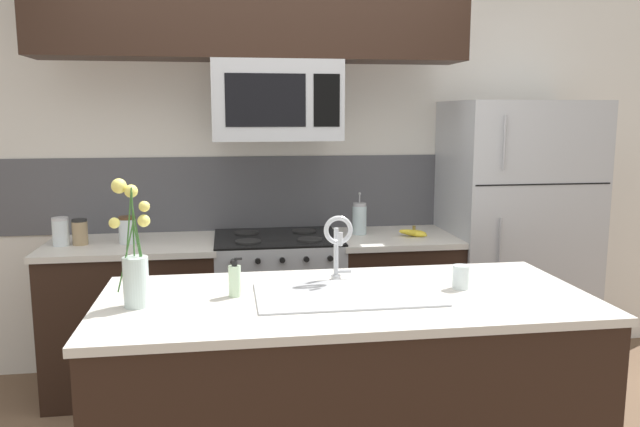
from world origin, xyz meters
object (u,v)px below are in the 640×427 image
(storage_jar_medium, at_px, (80,232))
(french_press, at_px, (359,219))
(storage_jar_short, at_px, (128,230))
(sink_faucet, at_px, (338,239))
(storage_jar_tall, at_px, (61,232))
(stove_range, at_px, (278,309))
(refrigerator, at_px, (513,237))
(flower_vase, at_px, (135,268))
(drinking_glass, at_px, (461,277))
(banana_bunch, at_px, (414,233))
(microwave, at_px, (276,101))
(dish_soap_bottle, at_px, (235,280))

(storage_jar_medium, height_order, french_press, french_press)
(storage_jar_short, bearing_deg, storage_jar_medium, 178.79)
(storage_jar_short, height_order, sink_faucet, sink_faucet)
(storage_jar_tall, relative_size, french_press, 0.62)
(stove_range, relative_size, french_press, 3.48)
(refrigerator, bearing_deg, flower_vase, -149.59)
(stove_range, relative_size, drinking_glass, 9.03)
(refrigerator, height_order, flower_vase, refrigerator)
(storage_jar_medium, xyz_separation_m, banana_bunch, (1.99, -0.05, -0.05))
(microwave, bearing_deg, dish_soap_bottle, -103.23)
(dish_soap_bottle, height_order, drinking_glass, dish_soap_bottle)
(storage_jar_tall, height_order, storage_jar_medium, storage_jar_tall)
(microwave, bearing_deg, french_press, 8.79)
(storage_jar_tall, relative_size, drinking_glass, 1.60)
(sink_faucet, bearing_deg, storage_jar_tall, 144.98)
(banana_bunch, height_order, drinking_glass, drinking_glass)
(storage_jar_short, height_order, dish_soap_bottle, dish_soap_bottle)
(sink_faucet, bearing_deg, refrigerator, 37.92)
(refrigerator, bearing_deg, french_press, 177.74)
(storage_jar_short, relative_size, french_press, 0.60)
(storage_jar_tall, bearing_deg, microwave, 0.07)
(dish_soap_bottle, xyz_separation_m, drinking_glass, (0.97, -0.03, -0.02))
(microwave, distance_m, dish_soap_bottle, 1.42)
(stove_range, height_order, storage_jar_tall, storage_jar_tall)
(refrigerator, distance_m, sink_faucet, 1.73)
(stove_range, height_order, storage_jar_medium, storage_jar_medium)
(sink_faucet, relative_size, dish_soap_bottle, 1.85)
(french_press, bearing_deg, sink_faucet, -107.07)
(microwave, relative_size, french_press, 2.79)
(storage_jar_short, relative_size, sink_faucet, 0.52)
(microwave, bearing_deg, sink_faucet, -79.43)
(storage_jar_short, bearing_deg, sink_faucet, -43.52)
(storage_jar_medium, xyz_separation_m, storage_jar_short, (0.27, -0.01, 0.00))
(refrigerator, distance_m, drinking_glass, 1.50)
(storage_jar_medium, bearing_deg, stove_range, 0.58)
(storage_jar_medium, bearing_deg, dish_soap_bottle, -53.59)
(stove_range, bearing_deg, storage_jar_short, -178.88)
(stove_range, height_order, storage_jar_short, storage_jar_short)
(drinking_glass, xyz_separation_m, flower_vase, (-1.36, -0.05, 0.10))
(microwave, xyz_separation_m, sink_faucet, (0.19, -1.01, -0.63))
(refrigerator, xyz_separation_m, sink_faucet, (-1.35, -1.05, 0.24))
(sink_faucet, distance_m, drinking_glass, 0.56)
(sink_faucet, bearing_deg, storage_jar_short, 136.48)
(banana_bunch, distance_m, french_press, 0.35)
(sink_faucet, relative_size, flower_vase, 0.61)
(dish_soap_bottle, bearing_deg, storage_jar_tall, 129.78)
(storage_jar_medium, relative_size, drinking_glass, 1.47)
(microwave, bearing_deg, refrigerator, 1.52)
(flower_vase, bearing_deg, french_press, 48.29)
(storage_jar_short, xyz_separation_m, dish_soap_bottle, (0.60, -1.18, -0.01))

